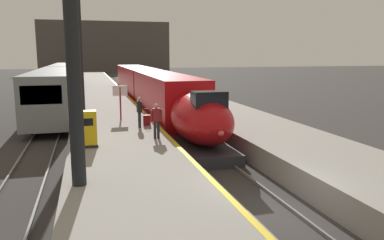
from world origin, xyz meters
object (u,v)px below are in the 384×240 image
Objects in this scene: rolling_suitcase at (147,120)px; ticket_machine_yellow at (89,130)px; regional_train_adjacent at (61,83)px; passenger_near_edge at (139,110)px; passenger_mid_platform at (156,118)px; station_column_mid at (77,18)px; highspeed_train_main at (152,90)px; departure_info_board at (120,95)px.

ticket_machine_yellow reaches higher than rolling_suitcase.
regional_train_adjacent is at bearing 105.99° from rolling_suitcase.
passenger_mid_platform is (0.42, -3.04, 0.00)m from passenger_near_edge.
passenger_near_edge is at bearing -25.00° from station_column_mid.
highspeed_train_main reaches higher than passenger_near_edge.
regional_train_adjacent is at bearing 135.94° from highspeed_train_main.
highspeed_train_main is 11.27m from regional_train_adjacent.
rolling_suitcase is (3.57, -0.95, -5.65)m from station_column_mid.
highspeed_train_main is at bearing 69.98° from departure_info_board.
station_column_mid reaches higher than highspeed_train_main.
regional_train_adjacent is 19.93m from station_column_mid.
ticket_machine_yellow is (-2.75, -3.97, -0.25)m from passenger_near_edge.
rolling_suitcase is at bearing 54.15° from ticket_machine_yellow.
passenger_near_edge is 3.07m from passenger_mid_platform.
rolling_suitcase is at bearing 89.04° from passenger_mid_platform.
station_column_mid is 10.18× the size of rolling_suitcase.
passenger_mid_platform is at bearing -98.56° from highspeed_train_main.
regional_train_adjacent reaches higher than ticket_machine_yellow.
station_column_mid is 6.75m from rolling_suitcase.
station_column_mid reaches higher than rolling_suitcase.
passenger_near_edge is at bearing -134.15° from rolling_suitcase.
departure_info_board is at bearing 101.21° from passenger_mid_platform.
station_column_mid is at bearing -117.44° from highspeed_train_main.
passenger_near_edge is at bearing -102.35° from highspeed_train_main.
station_column_mid is 6.25× the size of ticket_machine_yellow.
passenger_near_edge is (-2.80, -12.81, 0.11)m from highspeed_train_main.
rolling_suitcase is 0.61× the size of ticket_machine_yellow.
ticket_machine_yellow is (2.55, -24.61, -0.34)m from regional_train_adjacent.
passenger_mid_platform reaches higher than rolling_suitcase.
regional_train_adjacent reaches higher than rolling_suitcase.
regional_train_adjacent is 18.24m from departure_info_board.
rolling_suitcase is at bearing -100.70° from highspeed_train_main.
highspeed_train_main is 22.41× the size of passenger_near_edge.
ticket_machine_yellow is (0.35, -5.41, -5.21)m from station_column_mid.
passenger_near_edge is 0.97m from rolling_suitcase.
passenger_near_edge reaches higher than rolling_suitcase.
passenger_mid_platform is (5.71, -23.69, -0.09)m from regional_train_adjacent.
passenger_mid_platform is at bearing -90.96° from rolling_suitcase.
station_column_mid is at bearing -83.46° from regional_train_adjacent.
rolling_suitcase is 0.46× the size of departure_info_board.
rolling_suitcase is at bearing -14.94° from station_column_mid.
regional_train_adjacent is at bearing 103.56° from passenger_mid_platform.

